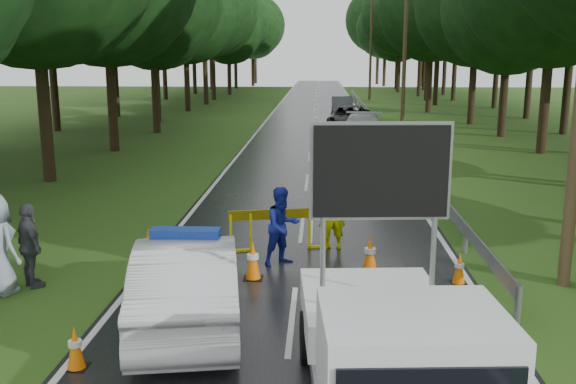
# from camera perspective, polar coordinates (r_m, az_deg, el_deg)

# --- Properties ---
(ground) EXTENTS (160.00, 160.00, 0.00)m
(ground) POSITION_cam_1_polar(r_m,az_deg,el_deg) (11.28, 0.97, -11.32)
(ground) COLOR #254E16
(ground) RESTS_ON ground
(road) EXTENTS (7.00, 140.00, 0.02)m
(road) POSITION_cam_1_polar(r_m,az_deg,el_deg) (40.59, 2.39, 5.83)
(road) COLOR black
(road) RESTS_ON ground
(guardrail) EXTENTS (0.12, 60.06, 0.70)m
(guardrail) POSITION_cam_1_polar(r_m,az_deg,el_deg) (40.34, 7.69, 6.46)
(guardrail) COLOR gray
(guardrail) RESTS_ON ground
(utility_pole_mid) EXTENTS (1.40, 0.24, 10.00)m
(utility_pole_mid) POSITION_cam_1_polar(r_m,az_deg,el_deg) (38.65, 10.36, 12.83)
(utility_pole_mid) COLOR #4F3E24
(utility_pole_mid) RESTS_ON ground
(utility_pole_far) EXTENTS (1.40, 0.24, 10.00)m
(utility_pole_far) POSITION_cam_1_polar(r_m,az_deg,el_deg) (64.53, 7.37, 12.59)
(utility_pole_far) COLOR #4F3E24
(utility_pole_far) RESTS_ON ground
(police_sedan) EXTENTS (2.35, 4.83, 1.68)m
(police_sedan) POSITION_cam_1_polar(r_m,az_deg,el_deg) (10.98, -8.95, -7.85)
(police_sedan) COLOR silver
(police_sedan) RESTS_ON ground
(work_truck) EXTENTS (2.32, 4.65, 3.60)m
(work_truck) POSITION_cam_1_polar(r_m,az_deg,el_deg) (8.04, 9.19, -14.00)
(work_truck) COLOR gray
(work_truck) RESTS_ON ground
(barrier) EXTENTS (2.35, 0.55, 0.99)m
(barrier) POSITION_cam_1_polar(r_m,az_deg,el_deg) (14.85, -0.68, -2.45)
(barrier) COLOR #F2ED0D
(barrier) RESTS_ON ground
(officer) EXTENTS (0.76, 0.60, 1.81)m
(officer) POSITION_cam_1_polar(r_m,az_deg,el_deg) (14.89, 3.91, -1.81)
(officer) COLOR #D3DF0C
(officer) RESTS_ON ground
(civilian) EXTENTS (1.06, 1.02, 1.72)m
(civilian) POSITION_cam_1_polar(r_m,az_deg,el_deg) (13.85, -0.49, -3.06)
(civilian) COLOR #18259E
(civilian) RESTS_ON ground
(bystander_mid) EXTENTS (0.99, 0.99, 1.69)m
(bystander_mid) POSITION_cam_1_polar(r_m,az_deg,el_deg) (13.48, -21.97, -4.45)
(bystander_mid) COLOR #404248
(bystander_mid) RESTS_ON ground
(queue_car_first) EXTENTS (2.01, 4.20, 1.38)m
(queue_car_first) POSITION_cam_1_polar(r_m,az_deg,el_deg) (24.91, 5.69, 3.34)
(queue_car_first) COLOR #474A4F
(queue_car_first) RESTS_ON ground
(queue_car_second) EXTENTS (2.75, 5.70, 1.60)m
(queue_car_second) POSITION_cam_1_polar(r_m,az_deg,el_deg) (31.58, 6.64, 5.38)
(queue_car_second) COLOR #A7AAAF
(queue_car_second) RESTS_ON ground
(queue_car_third) EXTENTS (2.94, 5.61, 1.51)m
(queue_car_third) POSITION_cam_1_polar(r_m,az_deg,el_deg) (38.09, 5.52, 6.49)
(queue_car_third) COLOR black
(queue_car_third) RESTS_ON ground
(queue_car_fourth) EXTENTS (1.61, 4.43, 1.45)m
(queue_car_fourth) POSITION_cam_1_polar(r_m,az_deg,el_deg) (47.39, 4.82, 7.58)
(queue_car_fourth) COLOR #3D4044
(queue_car_fourth) RESTS_ON ground
(cone_near_left) EXTENTS (0.32, 0.32, 0.68)m
(cone_near_left) POSITION_cam_1_polar(r_m,az_deg,el_deg) (10.03, -18.38, -13.04)
(cone_near_left) COLOR black
(cone_near_left) RESTS_ON ground
(cone_center) EXTENTS (0.39, 0.39, 0.82)m
(cone_center) POSITION_cam_1_polar(r_m,az_deg,el_deg) (13.07, -3.13, -6.13)
(cone_center) COLOR black
(cone_center) RESTS_ON ground
(cone_far) EXTENTS (0.39, 0.39, 0.83)m
(cone_far) POSITION_cam_1_polar(r_m,az_deg,el_deg) (13.52, 7.31, -5.57)
(cone_far) COLOR black
(cone_far) RESTS_ON ground
(cone_left_mid) EXTENTS (0.37, 0.37, 0.79)m
(cone_left_mid) POSITION_cam_1_polar(r_m,az_deg,el_deg) (14.45, -12.26, -4.65)
(cone_left_mid) COLOR black
(cone_left_mid) RESTS_ON ground
(cone_right) EXTENTS (0.31, 0.31, 0.65)m
(cone_right) POSITION_cam_1_polar(r_m,az_deg,el_deg) (13.27, 14.98, -6.62)
(cone_right) COLOR black
(cone_right) RESTS_ON ground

